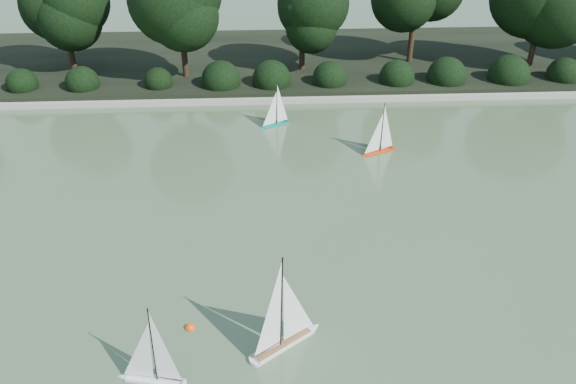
{
  "coord_description": "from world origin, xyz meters",
  "views": [
    {
      "loc": [
        -0.53,
        -7.83,
        6.49
      ],
      "look_at": [
        0.01,
        2.12,
        0.7
      ],
      "focal_mm": 35.0,
      "sensor_mm": 36.0,
      "label": 1
    }
  ],
  "objects_px": {
    "sailboat_orange": "(377,145)",
    "race_buoy": "(190,328)",
    "sailboat_teal": "(274,119)",
    "sailboat_white_b": "(288,329)",
    "sailboat_white_a": "(148,369)"
  },
  "relations": [
    {
      "from": "sailboat_orange",
      "to": "race_buoy",
      "type": "xyz_separation_m",
      "value": [
        -4.25,
        -6.22,
        -0.23
      ]
    },
    {
      "from": "sailboat_teal",
      "to": "sailboat_white_b",
      "type": "bearing_deg",
      "value": -90.3
    },
    {
      "from": "sailboat_teal",
      "to": "race_buoy",
      "type": "xyz_separation_m",
      "value": [
        -1.62,
        -8.16,
        -0.21
      ]
    },
    {
      "from": "sailboat_white_b",
      "to": "race_buoy",
      "type": "relative_size",
      "value": 11.11
    },
    {
      "from": "sailboat_white_a",
      "to": "sailboat_orange",
      "type": "relative_size",
      "value": 1.0
    },
    {
      "from": "sailboat_white_a",
      "to": "sailboat_teal",
      "type": "bearing_deg",
      "value": 77.11
    },
    {
      "from": "sailboat_orange",
      "to": "sailboat_white_a",
      "type": "bearing_deg",
      "value": -123.11
    },
    {
      "from": "sailboat_white_a",
      "to": "sailboat_orange",
      "type": "xyz_separation_m",
      "value": [
        4.74,
        7.27,
        -0.0
      ]
    },
    {
      "from": "sailboat_white_b",
      "to": "race_buoy",
      "type": "bearing_deg",
      "value": 165.7
    },
    {
      "from": "sailboat_white_b",
      "to": "sailboat_orange",
      "type": "xyz_separation_m",
      "value": [
        2.68,
        6.62,
        -0.07
      ]
    },
    {
      "from": "sailboat_white_a",
      "to": "sailboat_orange",
      "type": "bearing_deg",
      "value": 56.89
    },
    {
      "from": "sailboat_white_a",
      "to": "sailboat_orange",
      "type": "height_order",
      "value": "sailboat_white_a"
    },
    {
      "from": "sailboat_white_a",
      "to": "race_buoy",
      "type": "distance_m",
      "value": 1.17
    },
    {
      "from": "sailboat_white_b",
      "to": "sailboat_teal",
      "type": "xyz_separation_m",
      "value": [
        0.05,
        8.56,
        -0.08
      ]
    },
    {
      "from": "sailboat_white_b",
      "to": "sailboat_teal",
      "type": "distance_m",
      "value": 8.56
    }
  ]
}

